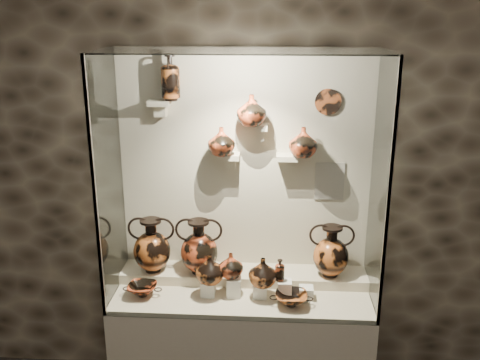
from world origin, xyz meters
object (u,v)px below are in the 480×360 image
amphora_mid (199,246)px  ovoid_vase_a (221,141)px  lekythos_tall (170,75)px  jug_b (231,265)px  kylix_right (291,298)px  jug_c (263,272)px  jug_a (210,269)px  amphora_left (152,245)px  lekythos_small (280,269)px  ovoid_vase_c (303,142)px  kylix_left (142,289)px  ovoid_vase_b (251,110)px  amphora_right (331,251)px

amphora_mid → ovoid_vase_a: bearing=45.6°
lekythos_tall → jug_b: bearing=-35.3°
kylix_right → ovoid_vase_a: (-0.47, 0.35, 0.93)m
lekythos_tall → jug_c: bearing=-27.7°
jug_a → amphora_left: bearing=173.1°
jug_a → lekythos_small: size_ratio=1.17×
ovoid_vase_a → amphora_left: bearing=171.8°
jug_c → lekythos_small: size_ratio=1.15×
jug_c → ovoid_vase_c: (0.24, 0.26, 0.80)m
kylix_left → ovoid_vase_b: ovoid_vase_b is taller
amphora_left → lekythos_small: (0.87, -0.19, -0.06)m
kylix_left → lekythos_tall: (0.18, 0.31, 1.35)m
amphora_left → ovoid_vase_a: size_ratio=2.06×
jug_b → lekythos_small: jug_b is taller
kylix_left → ovoid_vase_a: size_ratio=1.33×
kylix_right → ovoid_vase_c: (0.06, 0.34, 0.93)m
jug_b → jug_c: (0.21, -0.03, -0.03)m
amphora_mid → lekythos_tall: 1.16m
jug_c → ovoid_vase_a: ovoid_vase_a is taller
ovoid_vase_a → amphora_right: bearing=-20.0°
ovoid_vase_a → kylix_right: bearing=-52.4°
kylix_left → lekythos_tall: lekythos_tall is taller
ovoid_vase_b → amphora_left: bearing=162.7°
amphora_right → kylix_right: amphora_right is taller
amphora_left → lekythos_tall: 1.16m
lekythos_tall → ovoid_vase_a: size_ratio=1.77×
lekythos_small → jug_a: bearing=-177.9°
kylix_left → lekythos_small: bearing=-13.4°
ovoid_vase_a → ovoid_vase_c: size_ratio=0.96×
amphora_left → amphora_mid: 0.33m
kylix_left → ovoid_vase_c: ovoid_vase_c is taller
ovoid_vase_a → ovoid_vase_c: bearing=-16.2°
kylix_right → lekythos_tall: lekythos_tall is taller
kylix_right → ovoid_vase_b: size_ratio=1.32×
kylix_left → ovoid_vase_c: bearing=-0.5°
amphora_right → jug_c: size_ratio=1.86×
kylix_right → amphora_mid: bearing=174.5°
jug_c → lekythos_small: (0.11, 0.02, 0.02)m
amphora_right → jug_c: bearing=-157.9°
jug_b → kylix_left: (-0.58, -0.05, -0.16)m
jug_a → jug_b: bearing=30.7°
jug_b → lekythos_tall: bearing=124.1°
kylix_right → ovoid_vase_b: 1.22m
amphora_right → jug_c: amphora_right is taller
kylix_left → ovoid_vase_b: bearing=6.1°
amphora_right → ovoid_vase_c: (-0.21, 0.05, 0.73)m
lekythos_small → ovoid_vase_c: size_ratio=0.87×
amphora_left → lekythos_tall: (0.16, 0.09, 1.14)m
jug_c → kylix_left: (-0.79, -0.02, -0.14)m
amphora_mid → kylix_right: bearing=-1.6°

